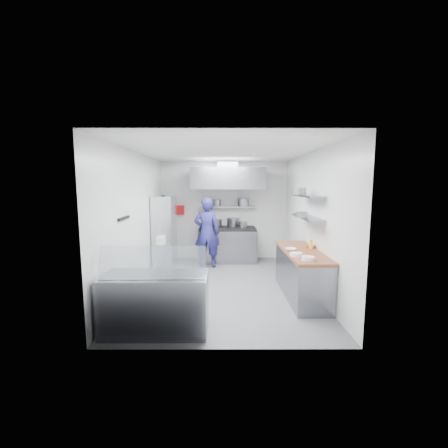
{
  "coord_description": "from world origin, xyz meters",
  "views": [
    {
      "loc": [
        -0.02,
        -6.16,
        2.13
      ],
      "look_at": [
        0.0,
        0.6,
        1.25
      ],
      "focal_mm": 24.0,
      "sensor_mm": 36.0,
      "label": 1
    }
  ],
  "objects_px": {
    "gas_range": "(227,245)",
    "chef": "(207,232)",
    "wire_rack": "(165,232)",
    "display_case": "(156,303)"
  },
  "relations": [
    {
      "from": "gas_range",
      "to": "chef",
      "type": "distance_m",
      "value": 0.93
    },
    {
      "from": "gas_range",
      "to": "chef",
      "type": "bearing_deg",
      "value": -131.91
    },
    {
      "from": "chef",
      "to": "display_case",
      "type": "height_order",
      "value": "chef"
    },
    {
      "from": "chef",
      "to": "display_case",
      "type": "relative_size",
      "value": 1.22
    },
    {
      "from": "display_case",
      "to": "chef",
      "type": "bearing_deg",
      "value": 80.93
    },
    {
      "from": "wire_rack",
      "to": "chef",
      "type": "bearing_deg",
      "value": 0.78
    },
    {
      "from": "gas_range",
      "to": "chef",
      "type": "xyz_separation_m",
      "value": [
        -0.54,
        -0.6,
        0.46
      ]
    },
    {
      "from": "gas_range",
      "to": "wire_rack",
      "type": "xyz_separation_m",
      "value": [
        -1.63,
        -0.62,
        0.48
      ]
    },
    {
      "from": "gas_range",
      "to": "display_case",
      "type": "bearing_deg",
      "value": -105.01
    },
    {
      "from": "chef",
      "to": "wire_rack",
      "type": "relative_size",
      "value": 0.99
    }
  ]
}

